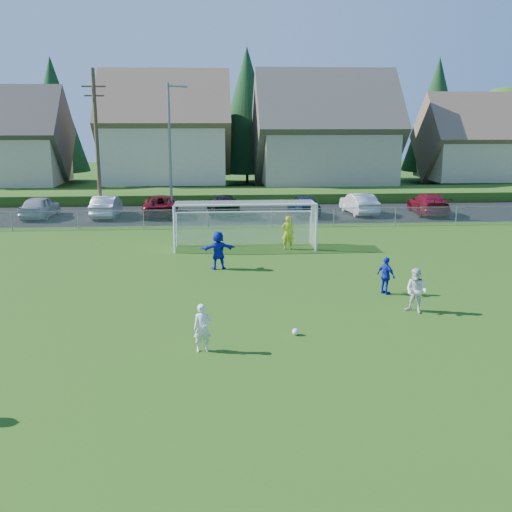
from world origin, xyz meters
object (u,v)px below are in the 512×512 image
at_px(car_e, 304,205).
at_px(soccer_goal, 245,217).
at_px(player_blue_b, 218,250).
at_px(car_f, 359,204).
at_px(car_a, 40,207).
at_px(goalkeeper, 288,233).
at_px(player_blue_a, 386,276).
at_px(car_g, 428,204).
at_px(player_white_a, 202,328).
at_px(soccer_ball, 295,332).
at_px(car_d, 223,205).
at_px(car_c, 161,205).
at_px(player_white_b, 416,291).
at_px(car_b, 106,206).

xyz_separation_m(car_e, soccer_goal, (-4.75, -10.51, 0.90)).
distance_m(player_blue_b, car_f, 18.41).
relative_size(car_a, soccer_goal, 0.60).
relative_size(goalkeeper, car_e, 0.42).
bearing_deg(player_blue_a, car_g, -55.35).
xyz_separation_m(player_white_a, car_e, (6.81, 24.92, 0.00)).
xyz_separation_m(soccer_ball, car_d, (-1.84, 24.28, 0.62)).
xyz_separation_m(car_c, car_d, (4.39, -0.17, 0.00)).
relative_size(car_d, car_f, 1.11).
xyz_separation_m(player_white_b, car_a, (-19.06, 22.09, -0.04)).
bearing_deg(car_d, car_f, 174.35).
xyz_separation_m(player_white_a, car_d, (1.09, 25.40, 0.01)).
height_order(player_blue_a, car_c, player_blue_a).
height_order(goalkeeper, car_d, goalkeeper).
height_order(car_c, soccer_goal, soccer_goal).
relative_size(player_white_b, goalkeeper, 0.91).
bearing_deg(player_blue_a, car_f, -41.87).
xyz_separation_m(car_a, car_f, (22.41, 0.03, -0.01)).
distance_m(car_a, car_c, 8.27).
xyz_separation_m(player_white_a, car_f, (10.85, 25.19, 0.03)).
xyz_separation_m(player_white_b, car_c, (-10.80, 22.50, -0.08)).
bearing_deg(player_white_a, goalkeeper, 64.12).
bearing_deg(player_blue_a, player_blue_b, 24.20).
height_order(player_blue_a, goalkeeper, goalkeeper).
bearing_deg(car_f, car_c, -6.70).
height_order(car_c, car_f, car_f).
distance_m(player_white_a, player_blue_a, 8.92).
relative_size(player_white_a, player_blue_a, 0.97).
height_order(car_a, soccer_goal, soccer_goal).
bearing_deg(car_d, player_white_a, 83.11).
xyz_separation_m(soccer_ball, car_a, (-14.49, 24.05, 0.65)).
bearing_deg(car_b, player_white_a, 106.07).
bearing_deg(car_a, player_white_b, 133.84).
height_order(player_blue_a, soccer_goal, soccer_goal).
height_order(goalkeeper, soccer_goal, soccer_goal).
relative_size(car_e, car_g, 0.82).
bearing_deg(soccer_ball, car_g, 61.43).
distance_m(player_blue_b, car_g, 21.20).
distance_m(player_blue_a, car_b, 24.29).
xyz_separation_m(car_a, car_g, (27.33, -0.47, -0.01)).
relative_size(player_white_a, player_blue_b, 0.82).
bearing_deg(car_f, goalkeeper, 54.72).
bearing_deg(player_white_b, car_f, 126.40).
relative_size(player_blue_b, car_f, 0.39).
bearing_deg(car_a, player_blue_a, 136.40).
bearing_deg(player_white_b, soccer_ball, -111.85).
bearing_deg(car_a, car_b, -176.83).
bearing_deg(soccer_goal, soccer_ball, -86.20).
height_order(soccer_ball, soccer_goal, soccer_goal).
xyz_separation_m(player_white_a, soccer_goal, (2.05, 14.41, 0.90)).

